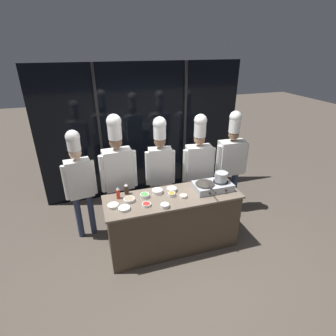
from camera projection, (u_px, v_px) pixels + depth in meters
ground_plane at (173, 245)px, 4.29m from camera, size 24.00×24.00×0.00m
window_wall_back at (144, 132)px, 5.33m from camera, size 4.09×0.09×2.70m
demo_counter at (173, 221)px, 4.09m from camera, size 2.05×0.68×0.93m
portable_stove at (213, 186)px, 4.05m from camera, size 0.58×0.37×0.12m
frying_pan at (205, 183)px, 3.97m from camera, size 0.29×0.51×0.05m
stock_pot at (221, 177)px, 4.03m from camera, size 0.22×0.19×0.15m
squeeze_bottle_soy at (126, 189)px, 3.91m from camera, size 0.07×0.07×0.18m
squeeze_bottle_chili at (118, 193)px, 3.80m from camera, size 0.06×0.06×0.19m
prep_bowl_shrimp at (183, 196)px, 3.85m from camera, size 0.11×0.11×0.04m
prep_bowl_chicken at (157, 191)px, 3.96m from camera, size 0.17×0.17×0.06m
prep_bowl_mushrooms at (129, 200)px, 3.75m from camera, size 0.16×0.16×0.05m
prep_bowl_scallions at (145, 195)px, 3.85m from camera, size 0.14×0.14×0.06m
prep_bowl_bell_pepper at (146, 204)px, 3.65m from camera, size 0.13×0.13×0.04m
prep_bowl_garlic at (124, 208)px, 3.57m from camera, size 0.17×0.17×0.04m
prep_bowl_carrots at (172, 194)px, 3.88m from camera, size 0.11×0.11×0.06m
prep_bowl_noodles at (113, 205)px, 3.63m from camera, size 0.16×0.16×0.04m
prep_bowl_onion at (172, 189)px, 4.01m from camera, size 0.16×0.16×0.06m
prep_bowl_rice at (165, 205)px, 3.61m from camera, size 0.12×0.12×0.05m
chef_head at (79, 177)px, 4.06m from camera, size 0.49×0.25×1.87m
chef_sous at (118, 168)px, 4.17m from camera, size 0.59×0.27×2.06m
chef_line at (160, 164)px, 4.38m from camera, size 0.50×0.25×1.96m
chef_pastry at (198, 162)px, 4.55m from camera, size 0.57×0.27×1.96m
chef_apprentice at (231, 158)px, 4.81m from camera, size 0.62×0.27×1.95m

